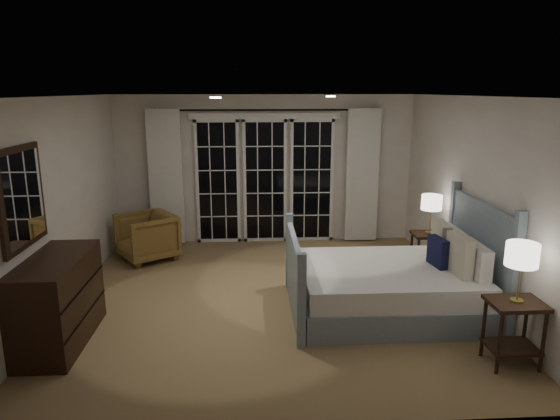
{
  "coord_description": "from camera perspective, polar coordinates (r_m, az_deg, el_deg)",
  "views": [
    {
      "loc": [
        -0.22,
        -5.9,
        2.57
      ],
      "look_at": [
        0.14,
        0.39,
        1.05
      ],
      "focal_mm": 32.0,
      "sensor_mm": 36.0,
      "label": 1
    }
  ],
  "objects": [
    {
      "name": "floor",
      "position": [
        6.44,
        -1.04,
        -9.97
      ],
      "size": [
        5.0,
        5.0,
        0.0
      ],
      "primitive_type": "plane",
      "color": "#947B4F",
      "rests_on": "ground"
    },
    {
      "name": "ceiling",
      "position": [
        5.9,
        -1.14,
        12.88
      ],
      "size": [
        5.0,
        5.0,
        0.0
      ],
      "primitive_type": "plane",
      "rotation": [
        3.14,
        0.0,
        0.0
      ],
      "color": "white",
      "rests_on": "wall_back"
    },
    {
      "name": "wall_left",
      "position": [
        6.46,
        -23.84,
        0.59
      ],
      "size": [
        0.02,
        5.0,
        2.5
      ],
      "primitive_type": "cube",
      "color": "silver",
      "rests_on": "floor"
    },
    {
      "name": "wall_right",
      "position": [
        6.63,
        21.06,
        1.16
      ],
      "size": [
        0.02,
        5.0,
        2.5
      ],
      "primitive_type": "cube",
      "color": "silver",
      "rests_on": "floor"
    },
    {
      "name": "wall_back",
      "position": [
        8.5,
        -1.74,
        4.63
      ],
      "size": [
        5.0,
        0.02,
        2.5
      ],
      "primitive_type": "cube",
      "color": "silver",
      "rests_on": "floor"
    },
    {
      "name": "wall_front",
      "position": [
        3.65,
        0.45,
        -7.65
      ],
      "size": [
        5.0,
        0.02,
        2.5
      ],
      "primitive_type": "cube",
      "color": "silver",
      "rests_on": "floor"
    },
    {
      "name": "french_doors",
      "position": [
        8.49,
        -1.73,
        3.52
      ],
      "size": [
        2.5,
        0.04,
        2.2
      ],
      "color": "black",
      "rests_on": "wall_back"
    },
    {
      "name": "curtain_rod",
      "position": [
        8.31,
        -1.77,
        11.35
      ],
      "size": [
        3.5,
        0.03,
        0.03
      ],
      "primitive_type": "cylinder",
      "rotation": [
        0.0,
        1.57,
        0.0
      ],
      "color": "black",
      "rests_on": "wall_back"
    },
    {
      "name": "curtain_left",
      "position": [
        8.52,
        -12.9,
        3.63
      ],
      "size": [
        0.55,
        0.1,
        2.25
      ],
      "primitive_type": "cube",
      "color": "white",
      "rests_on": "curtain_rod"
    },
    {
      "name": "curtain_right",
      "position": [
        8.6,
        9.36,
        3.89
      ],
      "size": [
        0.55,
        0.1,
        2.25
      ],
      "primitive_type": "cube",
      "color": "white",
      "rests_on": "curtain_rod"
    },
    {
      "name": "downlight_a",
      "position": [
        6.58,
        5.81,
        12.8
      ],
      "size": [
        0.12,
        0.12,
        0.01
      ],
      "primitive_type": "cylinder",
      "color": "white",
      "rests_on": "ceiling"
    },
    {
      "name": "downlight_b",
      "position": [
        5.51,
        -7.38,
        12.62
      ],
      "size": [
        0.12,
        0.12,
        0.01
      ],
      "primitive_type": "cylinder",
      "color": "white",
      "rests_on": "ceiling"
    },
    {
      "name": "bed",
      "position": [
        6.11,
        12.65,
        -8.29
      ],
      "size": [
        2.24,
        1.61,
        1.31
      ],
      "color": "gray",
      "rests_on": "floor"
    },
    {
      "name": "nightstand_left",
      "position": [
        5.31,
        25.17,
        -11.62
      ],
      "size": [
        0.5,
        0.4,
        0.65
      ],
      "color": "black",
      "rests_on": "floor"
    },
    {
      "name": "nightstand_right",
      "position": [
        7.4,
        16.6,
        -4.1
      ],
      "size": [
        0.46,
        0.37,
        0.6
      ],
      "color": "black",
      "rests_on": "floor"
    },
    {
      "name": "lamp_left",
      "position": [
        5.08,
        25.93,
        -4.69
      ],
      "size": [
        0.29,
        0.29,
        0.57
      ],
      "color": "#B39D47",
      "rests_on": "nightstand_left"
    },
    {
      "name": "lamp_right",
      "position": [
        7.24,
        16.94,
        0.78
      ],
      "size": [
        0.28,
        0.28,
        0.55
      ],
      "color": "#B39D47",
      "rests_on": "nightstand_right"
    },
    {
      "name": "armchair",
      "position": [
        7.98,
        -14.98,
        -2.98
      ],
      "size": [
        1.09,
        1.09,
        0.72
      ],
      "primitive_type": "imported",
      "rotation": [
        0.0,
        0.0,
        -0.97
      ],
      "color": "brown",
      "rests_on": "floor"
    },
    {
      "name": "dresser",
      "position": [
        5.69,
        -24.01,
        -9.46
      ],
      "size": [
        0.55,
        1.3,
        0.92
      ],
      "color": "black",
      "rests_on": "floor"
    },
    {
      "name": "mirror",
      "position": [
        5.47,
        -27.42,
        1.27
      ],
      "size": [
        0.05,
        0.85,
        1.0
      ],
      "color": "black",
      "rests_on": "wall_left"
    }
  ]
}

